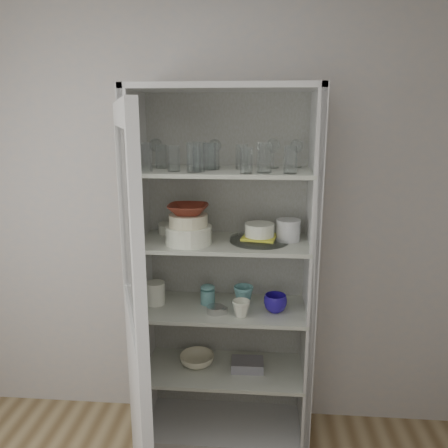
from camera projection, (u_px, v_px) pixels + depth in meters
The scene contains 35 objects.
wall_back at pixel (195, 223), 2.68m from camera, with size 3.60×0.02×2.60m, color #B2B2B2.
pantry_cabinet at pixel (225, 289), 2.59m from camera, with size 1.00×0.45×2.10m.
cupboard_door at pixel (136, 362), 1.95m from camera, with size 0.36×0.86×2.00m.
tumbler_0 at pixel (145, 157), 2.22m from camera, with size 0.08×0.08×0.15m, color silver.
tumbler_1 at pixel (199, 159), 2.24m from camera, with size 0.06×0.06×0.13m, color silver.
tumbler_2 at pixel (174, 159), 2.25m from camera, with size 0.07×0.07×0.13m, color silver.
tumbler_3 at pixel (194, 157), 2.22m from camera, with size 0.08×0.08×0.15m, color silver.
tumbler_4 at pixel (246, 160), 2.18m from camera, with size 0.06×0.06×0.13m, color silver.
tumbler_5 at pixel (264, 158), 2.20m from camera, with size 0.08×0.08×0.15m, color silver.
tumbler_6 at pixel (291, 160), 2.17m from camera, with size 0.07×0.07×0.14m, color silver.
tumbler_7 at pixel (161, 156), 2.39m from camera, with size 0.06×0.06×0.13m, color silver.
tumbler_8 at pixel (200, 155), 2.36m from camera, with size 0.07×0.07×0.15m, color silver.
tumbler_9 at pixel (213, 156), 2.34m from camera, with size 0.07×0.07×0.14m, color silver.
tumbler_10 at pixel (209, 156), 2.32m from camera, with size 0.07×0.07×0.14m, color silver.
tumbler_11 at pixel (242, 157), 2.36m from camera, with size 0.07×0.07×0.13m, color silver.
goblet_0 at pixel (156, 151), 2.46m from camera, with size 0.08×0.08×0.17m, color silver, non-canonical shape.
goblet_1 at pixel (215, 152), 2.45m from camera, with size 0.08×0.08×0.17m, color silver, non-canonical shape.
goblet_2 at pixel (273, 152), 2.40m from camera, with size 0.08×0.08×0.18m, color silver, non-canonical shape.
goblet_3 at pixel (296, 152), 2.43m from camera, with size 0.08×0.08×0.17m, color silver, non-canonical shape.
plate_stack_front at pixel (189, 235), 2.39m from camera, with size 0.25×0.25×0.10m, color white.
plate_stack_back at pixel (174, 228), 2.61m from camera, with size 0.19×0.19×0.06m, color white.
cream_bowl at pixel (188, 220), 2.37m from camera, with size 0.21×0.21×0.07m, color beige.
terracotta_bowl at pixel (188, 209), 2.35m from camera, with size 0.22×0.22×0.05m, color maroon.
glass_platter at pixel (259, 240), 2.43m from camera, with size 0.33×0.33×0.02m, color silver.
yellow_trivet at pixel (259, 237), 2.43m from camera, with size 0.18×0.18×0.01m, color yellow.
white_ramekin at pixel (259, 230), 2.42m from camera, with size 0.16×0.16×0.07m, color white.
grey_bowl_stack at pixel (288, 230), 2.44m from camera, with size 0.13×0.13×0.12m, color silver.
mug_blue at pixel (275, 303), 2.47m from camera, with size 0.13×0.13×0.10m, color navy.
mug_teal at pixel (244, 295), 2.57m from camera, with size 0.12×0.12×0.11m, color #2B7879.
mug_white at pixel (241, 308), 2.41m from camera, with size 0.10×0.10×0.09m, color white.
teal_jar at pixel (208, 295), 2.57m from camera, with size 0.09×0.09×0.10m.
measuring_cups at pixel (215, 310), 2.46m from camera, with size 0.10×0.10×0.04m, color #B7B7B7.
white_canister at pixel (156, 293), 2.57m from camera, with size 0.11×0.11×0.13m, color white.
cream_dish at pixel (197, 360), 2.67m from camera, with size 0.21×0.21×0.07m, color beige.
tin_box at pixel (247, 365), 2.62m from camera, with size 0.19×0.13×0.06m, color #9F9EAC.
Camera 1 is at (0.40, -1.08, 1.94)m, focal length 35.00 mm.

